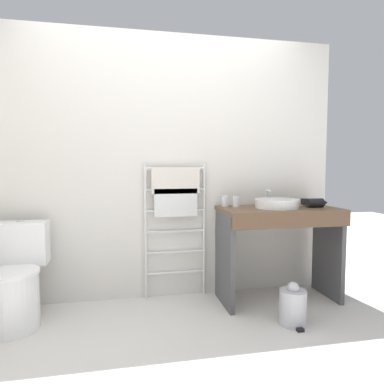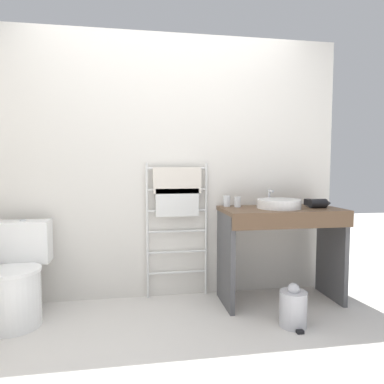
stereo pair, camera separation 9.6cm
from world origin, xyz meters
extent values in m
plane|color=silver|center=(0.00, 0.00, 0.00)|extent=(12.00, 12.00, 0.00)
cube|color=silver|center=(0.00, 1.35, 1.19)|extent=(3.22, 0.12, 2.37)
cylinder|color=white|center=(-1.18, 0.86, 0.21)|extent=(0.38, 0.38, 0.42)
cylinder|color=white|center=(-1.18, 0.86, 0.43)|extent=(0.39, 0.39, 0.02)
cube|color=white|center=(-1.18, 1.12, 0.59)|extent=(0.41, 0.18, 0.34)
cylinder|color=silver|center=(-1.18, 1.12, 0.76)|extent=(0.05, 0.05, 0.01)
cylinder|color=silver|center=(-0.18, 1.26, 0.61)|extent=(0.02, 0.02, 1.23)
cylinder|color=silver|center=(0.36, 1.26, 0.61)|extent=(0.02, 0.02, 1.23)
cylinder|color=silver|center=(0.09, 1.26, 0.22)|extent=(0.54, 0.02, 0.02)
cylinder|color=silver|center=(0.09, 1.26, 0.41)|extent=(0.54, 0.02, 0.02)
cylinder|color=silver|center=(0.09, 1.26, 0.60)|extent=(0.54, 0.02, 0.02)
cylinder|color=silver|center=(0.09, 1.26, 0.79)|extent=(0.54, 0.02, 0.02)
cylinder|color=silver|center=(0.09, 1.26, 0.99)|extent=(0.54, 0.02, 0.02)
cylinder|color=silver|center=(0.09, 1.26, 1.18)|extent=(0.54, 0.02, 0.02)
cube|color=silver|center=(0.09, 1.23, 1.07)|extent=(0.43, 0.04, 0.24)
cube|color=silver|center=(0.09, 1.23, 0.87)|extent=(0.39, 0.04, 0.25)
cube|color=brown|center=(0.97, 0.99, 0.81)|extent=(1.03, 0.54, 0.03)
cube|color=brown|center=(0.97, 0.73, 0.75)|extent=(1.03, 0.02, 0.10)
cube|color=#4C4C4F|center=(0.48, 0.99, 0.40)|extent=(0.04, 0.46, 0.80)
cube|color=#4C4C4F|center=(1.46, 0.99, 0.40)|extent=(0.04, 0.46, 0.80)
cylinder|color=white|center=(0.95, 0.99, 0.87)|extent=(0.38, 0.38, 0.08)
cylinder|color=silver|center=(0.95, 0.99, 0.91)|extent=(0.31, 0.31, 0.01)
cylinder|color=silver|center=(0.95, 1.20, 0.91)|extent=(0.02, 0.02, 0.15)
cylinder|color=silver|center=(0.95, 1.16, 0.97)|extent=(0.02, 0.09, 0.02)
cylinder|color=white|center=(0.54, 1.18, 0.88)|extent=(0.06, 0.06, 0.10)
cylinder|color=white|center=(0.62, 1.13, 0.88)|extent=(0.06, 0.06, 0.09)
cylinder|color=black|center=(1.29, 0.95, 0.87)|extent=(0.15, 0.08, 0.08)
cone|color=black|center=(1.39, 0.95, 0.87)|extent=(0.05, 0.07, 0.07)
cube|color=black|center=(1.26, 1.04, 0.87)|extent=(0.05, 0.11, 0.06)
cylinder|color=#B7B7BC|center=(0.87, 0.53, 0.13)|extent=(0.20, 0.20, 0.26)
sphere|color=#B7B7BC|center=(0.87, 0.53, 0.28)|extent=(0.09, 0.09, 0.09)
cube|color=black|center=(0.87, 0.41, 0.01)|extent=(0.05, 0.04, 0.02)
camera|label=1|loc=(-0.37, -1.78, 1.20)|focal=32.00mm
camera|label=2|loc=(-0.27, -1.80, 1.20)|focal=32.00mm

